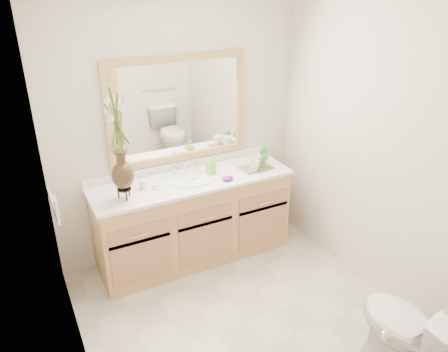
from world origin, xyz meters
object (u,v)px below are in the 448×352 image
toilet (409,334)px  soap_bottle (211,167)px  tray (256,168)px  tumbler (143,185)px  flower_vase (118,131)px

toilet → soap_bottle: size_ratio=5.28×
soap_bottle → tray: bearing=-27.8°
toilet → tumbler: bearing=-59.4°
soap_bottle → tray: 0.44m
toilet → soap_bottle: (-0.50, 1.96, 0.53)m
flower_vase → tray: flower_vase is taller
toilet → tumbler: tumbler is taller
soap_bottle → tray: soap_bottle is taller
flower_vase → tumbler: 0.59m
tumbler → soap_bottle: bearing=0.8°
tumbler → tray: 1.09m
toilet → tray: size_ratio=2.55×
tray → soap_bottle: bearing=165.0°
tumbler → soap_bottle: soap_bottle is taller
flower_vase → soap_bottle: 0.99m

